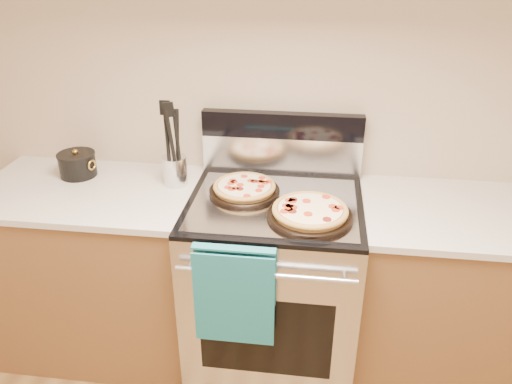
# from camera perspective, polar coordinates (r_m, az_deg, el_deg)

# --- Properties ---
(wall_back) EXTENTS (4.00, 0.00, 4.00)m
(wall_back) POSITION_cam_1_polar(r_m,az_deg,el_deg) (2.34, 3.22, 12.34)
(wall_back) COLOR tan
(wall_back) RESTS_ON ground
(range_body) EXTENTS (0.76, 0.68, 0.90)m
(range_body) POSITION_cam_1_polar(r_m,az_deg,el_deg) (2.43, 2.00, -10.87)
(range_body) COLOR #B7B7BC
(range_body) RESTS_ON ground
(oven_window) EXTENTS (0.56, 0.01, 0.40)m
(oven_window) POSITION_cam_1_polar(r_m,az_deg,el_deg) (2.18, 1.09, -16.26)
(oven_window) COLOR black
(oven_window) RESTS_ON range_body
(cooktop) EXTENTS (0.76, 0.68, 0.02)m
(cooktop) POSITION_cam_1_polar(r_m,az_deg,el_deg) (2.18, 2.19, -1.29)
(cooktop) COLOR black
(cooktop) RESTS_ON range_body
(backsplash_lower) EXTENTS (0.76, 0.06, 0.18)m
(backsplash_lower) POSITION_cam_1_polar(r_m,az_deg,el_deg) (2.41, 2.93, 4.28)
(backsplash_lower) COLOR silver
(backsplash_lower) RESTS_ON cooktop
(backsplash_upper) EXTENTS (0.76, 0.06, 0.12)m
(backsplash_upper) POSITION_cam_1_polar(r_m,az_deg,el_deg) (2.36, 3.02, 7.63)
(backsplash_upper) COLOR black
(backsplash_upper) RESTS_ON backsplash_lower
(oven_handle) EXTENTS (0.70, 0.03, 0.03)m
(oven_handle) POSITION_cam_1_polar(r_m,az_deg,el_deg) (1.92, 1.05, -9.48)
(oven_handle) COLOR silver
(oven_handle) RESTS_ON range_body
(dish_towel) EXTENTS (0.32, 0.05, 0.42)m
(dish_towel) POSITION_cam_1_polar(r_m,az_deg,el_deg) (2.00, -2.47, -11.51)
(dish_towel) COLOR #175576
(dish_towel) RESTS_ON oven_handle
(foil_sheet) EXTENTS (0.70, 0.55, 0.01)m
(foil_sheet) POSITION_cam_1_polar(r_m,az_deg,el_deg) (2.15, 2.12, -1.36)
(foil_sheet) COLOR gray
(foil_sheet) RESTS_ON cooktop
(cabinet_left) EXTENTS (1.00, 0.62, 0.88)m
(cabinet_left) POSITION_cam_1_polar(r_m,az_deg,el_deg) (2.67, -17.32, -8.66)
(cabinet_left) COLOR brown
(cabinet_left) RESTS_ON ground
(countertop_left) EXTENTS (1.02, 0.64, 0.03)m
(countertop_left) POSITION_cam_1_polar(r_m,az_deg,el_deg) (2.44, -18.77, 0.07)
(countertop_left) COLOR beige
(countertop_left) RESTS_ON cabinet_left
(cabinet_right) EXTENTS (1.00, 0.62, 0.88)m
(cabinet_right) POSITION_cam_1_polar(r_m,az_deg,el_deg) (2.56, 22.50, -11.40)
(cabinet_right) COLOR brown
(cabinet_right) RESTS_ON ground
(countertop_right) EXTENTS (1.02, 0.64, 0.03)m
(countertop_right) POSITION_cam_1_polar(r_m,az_deg,el_deg) (2.32, 24.47, -2.49)
(countertop_right) COLOR beige
(countertop_right) RESTS_ON cabinet_right
(pepperoni_pizza_back) EXTENTS (0.33, 0.33, 0.04)m
(pepperoni_pizza_back) POSITION_cam_1_polar(r_m,az_deg,el_deg) (2.23, -1.33, 0.44)
(pepperoni_pizza_back) COLOR #A66F32
(pepperoni_pizza_back) RESTS_ON foil_sheet
(pepperoni_pizza_front) EXTENTS (0.39, 0.39, 0.05)m
(pepperoni_pizza_front) POSITION_cam_1_polar(r_m,az_deg,el_deg) (2.04, 6.19, -2.31)
(pepperoni_pizza_front) COLOR #A66F32
(pepperoni_pizza_front) RESTS_ON foil_sheet
(utensil_crock) EXTENTS (0.14, 0.14, 0.14)m
(utensil_crock) POSITION_cam_1_polar(r_m,az_deg,el_deg) (2.35, -9.23, 2.43)
(utensil_crock) COLOR silver
(utensil_crock) RESTS_ON countertop_left
(saucepan) EXTENTS (0.22, 0.22, 0.11)m
(saucepan) POSITION_cam_1_polar(r_m,az_deg,el_deg) (2.56, -19.72, 2.88)
(saucepan) COLOR black
(saucepan) RESTS_ON countertop_left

